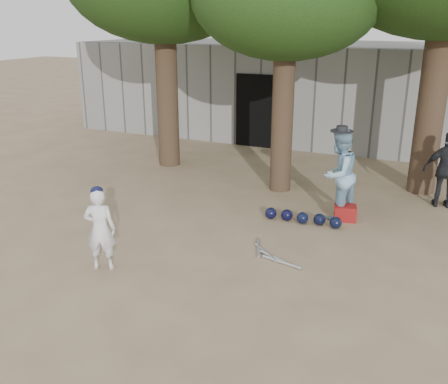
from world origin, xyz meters
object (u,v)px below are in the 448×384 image
at_px(boy_player, 100,229).
at_px(spectator_blue, 338,174).
at_px(spectator_dark, 447,170).
at_px(red_bag, 345,213).

distance_m(boy_player, spectator_blue, 4.70).
relative_size(boy_player, spectator_dark, 0.83).
distance_m(spectator_blue, spectator_dark, 2.46).
relative_size(boy_player, spectator_blue, 0.75).
relative_size(spectator_dark, red_bag, 3.84).
height_order(spectator_dark, red_bag, spectator_dark).
bearing_deg(red_bag, spectator_dark, 42.65).
height_order(boy_player, red_bag, boy_player).
distance_m(boy_player, red_bag, 4.79).
height_order(boy_player, spectator_dark, spectator_dark).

